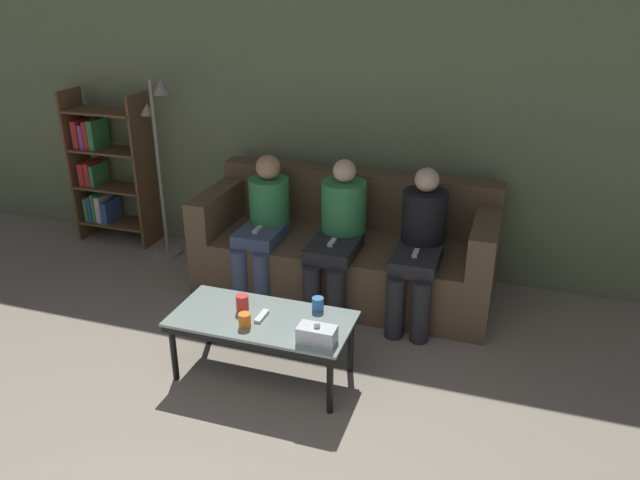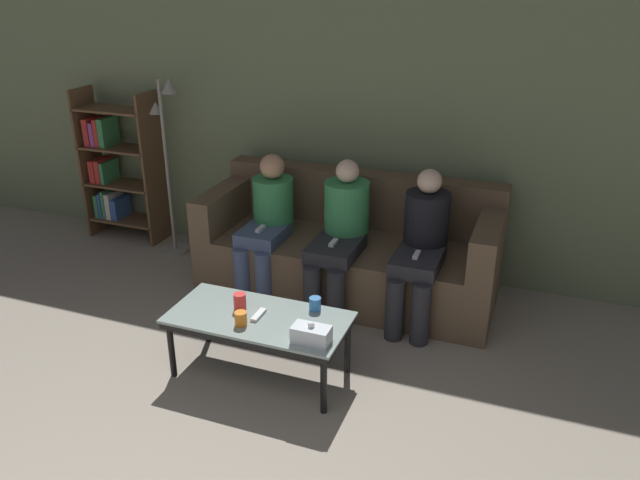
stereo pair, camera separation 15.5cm
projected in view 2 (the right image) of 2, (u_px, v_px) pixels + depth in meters
name	position (u px, v px, depth m)	size (l,w,h in m)	color
wall_back	(373.00, 116.00, 4.99)	(12.00, 0.06, 2.60)	#707F5B
couch	(350.00, 251.00, 4.93)	(2.28, 0.91, 0.90)	brown
coffee_table	(259.00, 322.00, 3.86)	(1.12, 0.54, 0.42)	#8C9E99
cup_near_left	(315.00, 304.00, 3.89)	(0.07, 0.07, 0.09)	#3372BF
cup_near_right	(240.00, 302.00, 3.90)	(0.08, 0.08, 0.11)	red
cup_far_center	(241.00, 319.00, 3.73)	(0.07, 0.07, 0.09)	orange
tissue_box	(311.00, 334.00, 3.55)	(0.22, 0.12, 0.13)	silver
game_remote	(259.00, 315.00, 3.83)	(0.04, 0.15, 0.02)	white
bookshelf	(115.00, 168.00, 5.83)	(0.73, 0.32, 1.40)	brown
standing_lamp	(168.00, 149.00, 5.37)	(0.31, 0.26, 1.56)	gray
seated_person_left_end	(268.00, 221.00, 4.83)	(0.32, 0.63, 1.09)	#47567A
seated_person_mid_left	(341.00, 231.00, 4.62)	(0.34, 0.72, 1.11)	#28282D
seated_person_mid_right	(422.00, 243.00, 4.42)	(0.32, 0.70, 1.11)	#28282D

